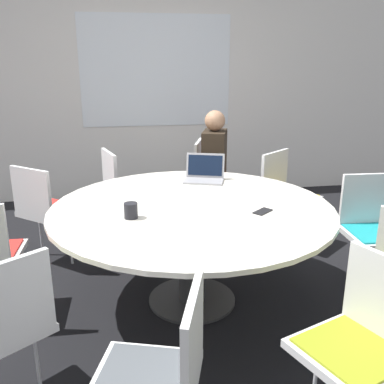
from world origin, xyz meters
The scene contains 14 objects.
ground_plane centered at (0.00, 0.00, 0.00)m, with size 16.00×16.00×0.00m, color black.
wall_back centered at (0.00, 2.64, 1.35)m, with size 8.00×0.07×2.70m.
conference_table centered at (0.00, 0.00, 0.62)m, with size 1.93×1.93×0.73m.
chair_0 centered at (0.47, 1.60, 0.52)m, with size 0.54×0.55×0.87m.
chair_1 centered at (-0.46, 1.29, 0.52)m, with size 0.53×0.54×0.87m.
chair_2 centered at (-1.11, 0.81, 0.52)m, with size 0.61×0.60×0.87m.
chair_5 centered at (-0.35, -1.33, 0.52)m, with size 0.53×0.55×0.87m.
chair_6 centered at (0.56, -1.25, 0.52)m, with size 0.55×0.56×0.87m.
chair_8 centered at (1.37, -0.01, 0.52)m, with size 0.46×0.44×0.87m.
chair_9 centered at (1.04, 0.90, 0.52)m, with size 0.61×0.60×0.87m.
person_0 centered at (0.47, 1.35, 0.71)m, with size 0.33×0.41×1.22m.
laptop centered at (0.21, 0.62, 0.79)m, with size 0.37×0.32×0.21m.
coffee_cup centered at (-0.42, -0.16, 0.78)m, with size 0.09×0.09×0.10m.
cell_phone centered at (0.44, -0.20, 0.74)m, with size 0.15×0.14×0.01m.
Camera 1 is at (-0.46, -2.72, 1.69)m, focal length 40.00 mm.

